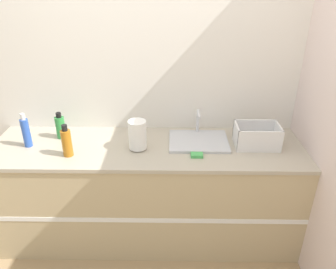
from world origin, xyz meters
The scene contains 11 objects.
ground_plane centered at (0.00, 0.00, 0.00)m, with size 12.00×12.00×0.00m, color tan.
wall_back centered at (0.00, 0.70, 1.30)m, with size 4.85×0.06×2.60m.
wall_right centered at (1.26, 0.34, 1.30)m, with size 0.06×2.67×2.60m.
counter_cabinet centered at (0.00, 0.34, 0.45)m, with size 2.48×0.69×0.89m.
sink centered at (0.41, 0.41, 0.91)m, with size 0.47×0.37×0.22m.
paper_towel_roll centered at (-0.07, 0.29, 1.01)m, with size 0.14×0.14×0.23m.
dish_rack centered at (0.85, 0.36, 0.96)m, with size 0.34×0.22×0.18m.
bottle_amber centered at (-0.58, 0.19, 1.00)m, with size 0.07×0.07×0.25m.
bottle_blue centered at (-0.93, 0.32, 1.01)m, with size 0.06×0.06×0.28m.
bottle_green centered at (-0.72, 0.47, 0.99)m, with size 0.08×0.08×0.22m.
sponge centered at (0.38, 0.18, 0.90)m, with size 0.09×0.06×0.02m.
Camera 1 is at (0.20, -1.91, 2.14)m, focal length 35.00 mm.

